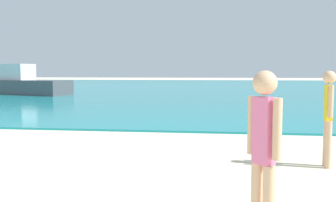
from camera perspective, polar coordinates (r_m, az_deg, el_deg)
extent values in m
cube|color=teal|center=(40.00, 5.50, 2.16)|extent=(160.00, 60.00, 0.06)
cube|color=pink|center=(3.50, 14.31, -4.38)|extent=(0.21, 0.22, 0.61)
sphere|color=#DDAD84|center=(3.46, 14.45, 2.68)|extent=(0.22, 0.22, 0.22)
cylinder|color=#DDAD84|center=(3.59, 12.57, -3.56)|extent=(0.08, 0.08, 0.54)
cylinder|color=#DDAD84|center=(3.39, 16.18, -4.11)|extent=(0.08, 0.08, 0.54)
cylinder|color=#DDAD84|center=(6.98, 23.07, -6.10)|extent=(0.11, 0.11, 0.81)
cylinder|color=#DDAD84|center=(7.12, 22.82, -5.89)|extent=(0.11, 0.11, 0.81)
cube|color=yellow|center=(6.96, 23.12, -0.23)|extent=(0.12, 0.19, 0.61)
sphere|color=#DDAD84|center=(6.94, 23.23, 3.32)|extent=(0.22, 0.22, 0.22)
cylinder|color=#DDAD84|center=(6.81, 23.41, -0.05)|extent=(0.08, 0.08, 0.54)
cylinder|color=#DDAD84|center=(7.10, 22.86, 0.14)|extent=(0.08, 0.08, 0.54)
cube|color=#4C4C51|center=(27.69, -20.28, 1.96)|extent=(6.50, 3.87, 0.99)
cube|color=silver|center=(28.49, -21.89, 4.09)|extent=(2.56, 2.03, 1.11)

